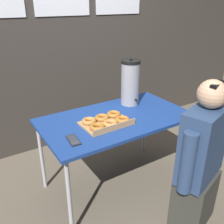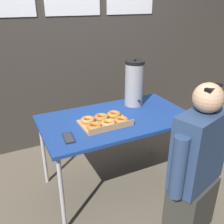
{
  "view_description": "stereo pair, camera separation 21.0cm",
  "coord_description": "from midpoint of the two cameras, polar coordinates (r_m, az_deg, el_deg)",
  "views": [
    {
      "loc": [
        -1.06,
        -1.62,
        1.63
      ],
      "look_at": [
        -0.04,
        0.0,
        0.77
      ],
      "focal_mm": 40.0,
      "sensor_mm": 36.0,
      "label": 1
    },
    {
      "loc": [
        -0.88,
        -1.72,
        1.63
      ],
      "look_at": [
        -0.04,
        0.0,
        0.77
      ],
      "focal_mm": 40.0,
      "sensor_mm": 36.0,
      "label": 2
    }
  ],
  "objects": [
    {
      "name": "person_seated",
      "position": [
        1.92,
        16.54,
        -11.06
      ],
      "size": [
        0.57,
        0.33,
        1.18
      ],
      "rotation": [
        0.0,
        0.0,
        3.44
      ],
      "color": "#33332D",
      "rests_on": "ground"
    },
    {
      "name": "coffee_urn",
      "position": [
        2.36,
        1.63,
        6.71
      ],
      "size": [
        0.18,
        0.2,
        0.45
      ],
      "color": "#939399",
      "rests_on": "folding_table"
    },
    {
      "name": "donut_box",
      "position": [
        2.02,
        -4.32,
        -2.24
      ],
      "size": [
        0.4,
        0.29,
        0.05
      ],
      "rotation": [
        0.0,
        0.0,
        0.02
      ],
      "color": "tan",
      "rests_on": "folding_table"
    },
    {
      "name": "folding_table",
      "position": [
        2.17,
        -1.85,
        -2.44
      ],
      "size": [
        1.28,
        0.72,
        0.71
      ],
      "color": "navy",
      "rests_on": "ground"
    },
    {
      "name": "ground_plane",
      "position": [
        2.53,
        -1.65,
        -15.92
      ],
      "size": [
        12.0,
        12.0,
        0.0
      ],
      "primitive_type": "plane",
      "color": "brown"
    },
    {
      "name": "back_wall",
      "position": [
        2.92,
        -13.53,
        20.01
      ],
      "size": [
        6.0,
        0.11,
        2.89
      ],
      "color": "#38332D",
      "rests_on": "ground"
    },
    {
      "name": "cell_phone",
      "position": [
        1.83,
        -12.15,
        -6.38
      ],
      "size": [
        0.08,
        0.16,
        0.01
      ],
      "rotation": [
        0.0,
        0.0,
        -0.09
      ],
      "color": "black",
      "rests_on": "folding_table"
    }
  ]
}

